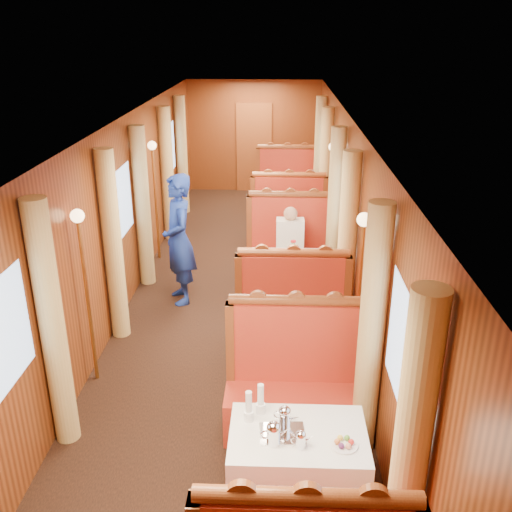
# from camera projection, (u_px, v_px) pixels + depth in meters

# --- Properties ---
(floor) EXTENTS (3.00, 12.00, 0.01)m
(floor) POSITION_uv_depth(u_px,v_px,m) (235.00, 307.00, 7.87)
(floor) COLOR black
(floor) RESTS_ON ground
(ceiling) EXTENTS (3.00, 12.00, 0.01)m
(ceiling) POSITION_uv_depth(u_px,v_px,m) (232.00, 124.00, 6.92)
(ceiling) COLOR silver
(ceiling) RESTS_ON wall_left
(wall_far) EXTENTS (3.00, 0.01, 2.50)m
(wall_far) POSITION_uv_depth(u_px,v_px,m) (254.00, 137.00, 12.95)
(wall_far) COLOR brown
(wall_far) RESTS_ON floor
(wall_left) EXTENTS (0.01, 12.00, 2.50)m
(wall_left) POSITION_uv_depth(u_px,v_px,m) (120.00, 220.00, 7.45)
(wall_left) COLOR brown
(wall_left) RESTS_ON floor
(wall_right) EXTENTS (0.01, 12.00, 2.50)m
(wall_right) POSITION_uv_depth(u_px,v_px,m) (350.00, 223.00, 7.34)
(wall_right) COLOR brown
(wall_right) RESTS_ON floor
(doorway_far) EXTENTS (0.80, 0.04, 2.00)m
(doorway_far) POSITION_uv_depth(u_px,v_px,m) (254.00, 148.00, 13.01)
(doorway_far) COLOR brown
(doorway_far) RESTS_ON floor
(table_near) EXTENTS (1.05, 0.72, 0.75)m
(table_near) POSITION_uv_depth(u_px,v_px,m) (297.00, 472.00, 4.46)
(table_near) COLOR white
(table_near) RESTS_ON floor
(banquette_near_aft) EXTENTS (1.30, 0.55, 1.34)m
(banquette_near_aft) POSITION_uv_depth(u_px,v_px,m) (294.00, 390.00, 5.38)
(banquette_near_aft) COLOR #A61216
(banquette_near_aft) RESTS_ON floor
(table_mid) EXTENTS (1.05, 0.72, 0.75)m
(table_mid) POSITION_uv_depth(u_px,v_px,m) (290.00, 283.00, 7.70)
(table_mid) COLOR white
(table_mid) RESTS_ON floor
(banquette_mid_fwd) EXTENTS (1.30, 0.55, 1.34)m
(banquette_mid_fwd) POSITION_uv_depth(u_px,v_px,m) (292.00, 316.00, 6.74)
(banquette_mid_fwd) COLOR #A61216
(banquette_mid_fwd) RESTS_ON floor
(banquette_mid_aft) EXTENTS (1.30, 0.55, 1.34)m
(banquette_mid_aft) POSITION_uv_depth(u_px,v_px,m) (289.00, 252.00, 8.62)
(banquette_mid_aft) COLOR #A61216
(banquette_mid_aft) RESTS_ON floor
(table_far) EXTENTS (1.05, 0.72, 0.75)m
(table_far) POSITION_uv_depth(u_px,v_px,m) (287.00, 207.00, 10.94)
(table_far) COLOR white
(table_far) RESTS_ON floor
(banquette_far_fwd) EXTENTS (1.30, 0.55, 1.34)m
(banquette_far_fwd) POSITION_uv_depth(u_px,v_px,m) (288.00, 221.00, 9.98)
(banquette_far_fwd) COLOR #A61216
(banquette_far_fwd) RESTS_ON floor
(banquette_far_aft) EXTENTS (1.30, 0.55, 1.34)m
(banquette_far_aft) POSITION_uv_depth(u_px,v_px,m) (287.00, 190.00, 11.86)
(banquette_far_aft) COLOR #A61216
(banquette_far_aft) RESTS_ON floor
(tea_tray) EXTENTS (0.36, 0.28, 0.01)m
(tea_tray) POSITION_uv_depth(u_px,v_px,m) (282.00, 434.00, 4.30)
(tea_tray) COLOR silver
(tea_tray) RESTS_ON table_near
(teapot_left) EXTENTS (0.20, 0.17, 0.15)m
(teapot_left) POSITION_uv_depth(u_px,v_px,m) (273.00, 436.00, 4.18)
(teapot_left) COLOR silver
(teapot_left) RESTS_ON tea_tray
(teapot_right) EXTENTS (0.15, 0.12, 0.11)m
(teapot_right) POSITION_uv_depth(u_px,v_px,m) (301.00, 441.00, 4.16)
(teapot_right) COLOR silver
(teapot_right) RESTS_ON tea_tray
(teapot_back) EXTENTS (0.20, 0.17, 0.13)m
(teapot_back) POSITION_uv_depth(u_px,v_px,m) (285.00, 419.00, 4.38)
(teapot_back) COLOR silver
(teapot_back) RESTS_ON tea_tray
(fruit_plate) EXTENTS (0.21, 0.21, 0.05)m
(fruit_plate) POSITION_uv_depth(u_px,v_px,m) (344.00, 444.00, 4.18)
(fruit_plate) COLOR white
(fruit_plate) RESTS_ON table_near
(cup_inboard) EXTENTS (0.08, 0.08, 0.26)m
(cup_inboard) POSITION_uv_depth(u_px,v_px,m) (249.00, 409.00, 4.42)
(cup_inboard) COLOR white
(cup_inboard) RESTS_ON table_near
(cup_outboard) EXTENTS (0.08, 0.08, 0.26)m
(cup_outboard) POSITION_uv_depth(u_px,v_px,m) (261.00, 402.00, 4.51)
(cup_outboard) COLOR white
(cup_outboard) RESTS_ON table_near
(rose_vase_mid) EXTENTS (0.06, 0.06, 0.36)m
(rose_vase_mid) POSITION_uv_depth(u_px,v_px,m) (293.00, 245.00, 7.50)
(rose_vase_mid) COLOR silver
(rose_vase_mid) RESTS_ON table_mid
(rose_vase_far) EXTENTS (0.06, 0.06, 0.36)m
(rose_vase_far) POSITION_uv_depth(u_px,v_px,m) (289.00, 179.00, 10.71)
(rose_vase_far) COLOR silver
(rose_vase_far) RESTS_ON table_far
(curtain_left_near_b) EXTENTS (0.22, 0.22, 2.35)m
(curtain_left_near_b) POSITION_uv_depth(u_px,v_px,m) (52.00, 328.00, 4.96)
(curtain_left_near_b) COLOR #DABA70
(curtain_left_near_b) RESTS_ON floor
(window_right_near) EXTENTS (0.01, 1.20, 0.90)m
(window_right_near) POSITION_uv_depth(u_px,v_px,m) (405.00, 356.00, 4.03)
(window_right_near) COLOR #8EADD6
(window_right_near) RESTS_ON wall_right
(curtain_right_near_a) EXTENTS (0.22, 0.22, 2.35)m
(curtain_right_near_a) POSITION_uv_depth(u_px,v_px,m) (409.00, 465.00, 3.41)
(curtain_right_near_a) COLOR #DABA70
(curtain_right_near_a) RESTS_ON floor
(curtain_right_near_b) EXTENTS (0.22, 0.22, 2.35)m
(curtain_right_near_b) POSITION_uv_depth(u_px,v_px,m) (371.00, 334.00, 4.86)
(curtain_right_near_b) COLOR #DABA70
(curtain_right_near_b) RESTS_ON floor
(window_left_mid) EXTENTS (0.01, 1.20, 0.90)m
(window_left_mid) POSITION_uv_depth(u_px,v_px,m) (119.00, 205.00, 7.38)
(window_left_mid) COLOR #8EADD6
(window_left_mid) RESTS_ON wall_left
(curtain_left_mid_a) EXTENTS (0.22, 0.22, 2.35)m
(curtain_left_mid_a) POSITION_uv_depth(u_px,v_px,m) (113.00, 247.00, 6.75)
(curtain_left_mid_a) COLOR #DABA70
(curtain_left_mid_a) RESTS_ON floor
(curtain_left_mid_b) EXTENTS (0.22, 0.22, 2.35)m
(curtain_left_mid_b) POSITION_uv_depth(u_px,v_px,m) (143.00, 208.00, 8.20)
(curtain_left_mid_b) COLOR #DABA70
(curtain_left_mid_b) RESTS_ON floor
(window_right_mid) EXTENTS (0.01, 1.20, 0.90)m
(window_right_mid) POSITION_uv_depth(u_px,v_px,m) (350.00, 208.00, 7.26)
(window_right_mid) COLOR #8EADD6
(window_right_mid) RESTS_ON wall_right
(curtain_right_mid_a) EXTENTS (0.22, 0.22, 2.35)m
(curtain_right_mid_a) POSITION_uv_depth(u_px,v_px,m) (347.00, 250.00, 6.65)
(curtain_right_mid_a) COLOR #DABA70
(curtain_right_mid_a) RESTS_ON floor
(curtain_right_mid_b) EXTENTS (0.22, 0.22, 2.35)m
(curtain_right_mid_b) POSITION_uv_depth(u_px,v_px,m) (335.00, 210.00, 8.09)
(curtain_right_mid_b) COLOR #DABA70
(curtain_right_mid_b) RESTS_ON floor
(window_left_far) EXTENTS (0.01, 1.20, 0.90)m
(window_left_far) POSITION_uv_depth(u_px,v_px,m) (169.00, 150.00, 10.61)
(window_left_far) COLOR #8EADD6
(window_left_far) RESTS_ON wall_left
(curtain_left_far_a) EXTENTS (0.22, 0.22, 2.35)m
(curtain_left_far_a) POSITION_uv_depth(u_px,v_px,m) (167.00, 175.00, 9.99)
(curtain_left_far_a) COLOR #DABA70
(curtain_left_far_a) RESTS_ON floor
(curtain_left_far_b) EXTENTS (0.22, 0.22, 2.35)m
(curtain_left_far_b) POSITION_uv_depth(u_px,v_px,m) (182.00, 156.00, 11.43)
(curtain_left_far_b) COLOR #DABA70
(curtain_left_far_b) RESTS_ON floor
(window_right_far) EXTENTS (0.01, 1.20, 0.90)m
(window_right_far) POSITION_uv_depth(u_px,v_px,m) (329.00, 151.00, 10.50)
(window_right_far) COLOR #8EADD6
(window_right_far) RESTS_ON wall_right
(curtain_right_far_a) EXTENTS (0.22, 0.22, 2.35)m
(curtain_right_far_a) POSITION_uv_depth(u_px,v_px,m) (325.00, 176.00, 9.89)
(curtain_right_far_a) COLOR #DABA70
(curtain_right_far_a) RESTS_ON floor
(curtain_right_far_b) EXTENTS (0.22, 0.22, 2.35)m
(curtain_right_far_b) POSITION_uv_depth(u_px,v_px,m) (320.00, 157.00, 11.33)
(curtain_right_far_b) COLOR #DABA70
(curtain_right_far_b) RESTS_ON floor
(sconce_left_fore) EXTENTS (0.14, 0.14, 1.95)m
(sconce_left_fore) POSITION_uv_depth(u_px,v_px,m) (83.00, 262.00, 5.78)
(sconce_left_fore) COLOR #BF8C3F
(sconce_left_fore) RESTS_ON floor
(sconce_right_fore) EXTENTS (0.14, 0.14, 1.95)m
(sconce_right_fore) POSITION_uv_depth(u_px,v_px,m) (360.00, 267.00, 5.67)
(sconce_right_fore) COLOR #BF8C3F
(sconce_right_fore) RESTS_ON floor
(sconce_left_aft) EXTENTS (0.14, 0.14, 1.95)m
(sconce_left_aft) POSITION_uv_depth(u_px,v_px,m) (154.00, 177.00, 9.02)
(sconce_left_aft) COLOR #BF8C3F
(sconce_left_aft) RESTS_ON floor
(sconce_right_aft) EXTENTS (0.14, 0.14, 1.95)m
(sconce_right_aft) POSITION_uv_depth(u_px,v_px,m) (332.00, 179.00, 8.91)
(sconce_right_aft) COLOR #BF8C3F
(sconce_right_aft) RESTS_ON floor
(steward) EXTENTS (0.65, 0.78, 1.82)m
(steward) POSITION_uv_depth(u_px,v_px,m) (179.00, 240.00, 7.74)
(steward) COLOR navy
(steward) RESTS_ON floor
(passenger) EXTENTS (0.40, 0.44, 0.76)m
(passenger) POSITION_uv_depth(u_px,v_px,m) (290.00, 239.00, 8.25)
(passenger) COLOR beige
(passenger) RESTS_ON banquette_mid_aft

